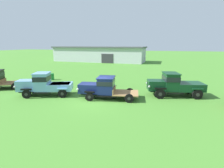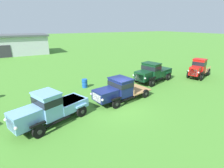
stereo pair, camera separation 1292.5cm
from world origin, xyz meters
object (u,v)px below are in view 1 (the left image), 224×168
vintage_truck_midrow_center (103,87)px  oil_drum_beside_row (52,77)px  oil_drum_near_fence (106,82)px  farm_shed (99,54)px  vintage_truck_far_side (174,84)px  vintage_truck_second_in_line (44,84)px

vintage_truck_midrow_center → oil_drum_beside_row: vintage_truck_midrow_center is taller
oil_drum_beside_row → oil_drum_near_fence: 8.57m
farm_shed → oil_drum_beside_row: farm_shed is taller
oil_drum_beside_row → vintage_truck_far_side: bearing=-10.5°
vintage_truck_midrow_center → vintage_truck_far_side: (6.18, 2.74, 0.08)m
vintage_truck_second_in_line → oil_drum_near_fence: (4.42, 5.55, -0.67)m
farm_shed → oil_drum_near_fence: farm_shed is taller
vintage_truck_second_in_line → oil_drum_beside_row: vintage_truck_second_in_line is taller
vintage_truck_midrow_center → vintage_truck_far_side: vintage_truck_far_side is taller
farm_shed → vintage_truck_second_in_line: 34.26m
farm_shed → vintage_truck_midrow_center: bearing=-67.5°
vintage_truck_midrow_center → vintage_truck_far_side: size_ratio=1.04×
vintage_truck_far_side → oil_drum_beside_row: (-16.01, 2.96, -0.70)m
oil_drum_near_fence → farm_shed: bearing=113.5°
vintage_truck_midrow_center → vintage_truck_second_in_line: bearing=-170.7°
oil_drum_near_fence → vintage_truck_midrow_center: bearing=-73.9°
farm_shed → oil_drum_near_fence: bearing=-66.5°
oil_drum_beside_row → oil_drum_near_fence: oil_drum_beside_row is taller
farm_shed → oil_drum_near_fence: (12.09, -27.83, -1.68)m
vintage_truck_far_side → vintage_truck_midrow_center: bearing=-156.0°
farm_shed → oil_drum_near_fence: 30.39m
vintage_truck_midrow_center → oil_drum_near_fence: vintage_truck_midrow_center is taller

